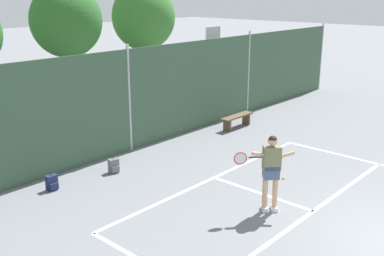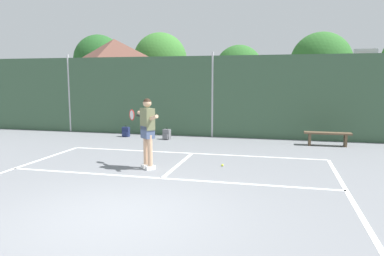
{
  "view_description": "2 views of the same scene",
  "coord_description": "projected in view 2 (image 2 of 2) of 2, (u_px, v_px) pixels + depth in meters",
  "views": [
    {
      "loc": [
        -9.17,
        -1.91,
        4.99
      ],
      "look_at": [
        -0.88,
        5.53,
        1.64
      ],
      "focal_mm": 42.76,
      "sensor_mm": 36.0,
      "label": 1
    },
    {
      "loc": [
        2.68,
        -5.52,
        2.34
      ],
      "look_at": [
        0.13,
        4.98,
        0.89
      ],
      "focal_mm": 33.99,
      "sensor_mm": 36.0,
      "label": 2
    }
  ],
  "objects": [
    {
      "name": "courtside_bench",
      "position": [
        327.0,
        136.0,
        12.83
      ],
      "size": [
        1.6,
        0.36,
        0.48
      ],
      "color": "brown",
      "rests_on": "ground"
    },
    {
      "name": "ground_plane",
      "position": [
        117.0,
        216.0,
        6.26
      ],
      "size": [
        120.0,
        120.0,
        0.0
      ],
      "primitive_type": "plane",
      "color": "slate"
    },
    {
      "name": "court_markings",
      "position": [
        132.0,
        204.0,
        6.88
      ],
      "size": [
        8.3,
        11.1,
        0.01
      ],
      "color": "white",
      "rests_on": "ground"
    },
    {
      "name": "treeline_backdrop",
      "position": [
        250.0,
        62.0,
        25.12
      ],
      "size": [
        25.84,
        3.77,
        5.72
      ],
      "color": "brown",
      "rests_on": "ground"
    },
    {
      "name": "clubhouse_building",
      "position": [
        115.0,
        79.0,
        20.56
      ],
      "size": [
        5.54,
        4.88,
        4.57
      ],
      "color": "beige",
      "rests_on": "ground"
    },
    {
      "name": "tennis_player",
      "position": [
        147.0,
        127.0,
        9.43
      ],
      "size": [
        1.16,
        0.95,
        1.85
      ],
      "color": "silver",
      "rests_on": "ground"
    },
    {
      "name": "basketball_hoop",
      "position": [
        364.0,
        80.0,
        14.67
      ],
      "size": [
        0.9,
        0.67,
        3.55
      ],
      "color": "#9E9EA3",
      "rests_on": "ground"
    },
    {
      "name": "chainlink_fence",
      "position": [
        212.0,
        97.0,
        14.7
      ],
      "size": [
        26.09,
        0.09,
        3.43
      ],
      "color": "#38563D",
      "rests_on": "ground"
    },
    {
      "name": "backpack_navy",
      "position": [
        126.0,
        132.0,
        14.88
      ],
      "size": [
        0.29,
        0.25,
        0.46
      ],
      "color": "navy",
      "rests_on": "ground"
    },
    {
      "name": "backpack_grey",
      "position": [
        167.0,
        135.0,
        14.2
      ],
      "size": [
        0.31,
        0.29,
        0.46
      ],
      "color": "slate",
      "rests_on": "ground"
    },
    {
      "name": "tennis_ball",
      "position": [
        222.0,
        165.0,
        9.83
      ],
      "size": [
        0.07,
        0.07,
        0.07
      ],
      "primitive_type": "sphere",
      "color": "#CCE033",
      "rests_on": "ground"
    }
  ]
}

